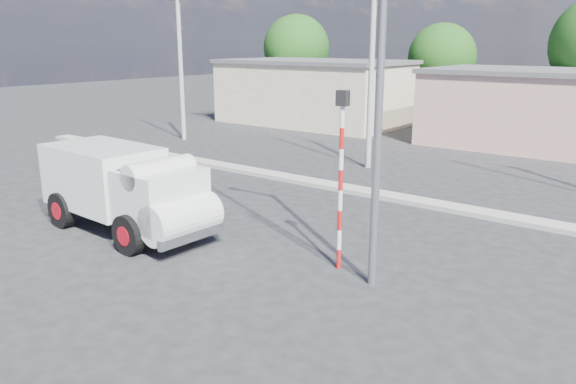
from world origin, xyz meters
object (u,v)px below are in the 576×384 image
Objects in this scene: truck at (126,188)px; cyclist at (186,204)px; traffic_pole at (341,166)px; streetlight at (374,64)px; bicycle at (187,220)px.

cyclist is (1.52, 0.89, -0.41)m from truck.
traffic_pole is (6.35, 1.47, 1.24)m from truck.
traffic_pole is 2.56m from streetlight.
truck is at bearing 100.64° from cyclist.
truck is 8.21m from streetlight.
traffic_pole is at bearing -102.82° from cyclist.
bicycle is 5.31m from traffic_pole.
streetlight reaches higher than truck.
traffic_pole is (4.82, 0.58, 2.15)m from bicycle.
cyclist is 0.43× the size of traffic_pole.
bicycle is at bearing -173.19° from traffic_pole.
streetlight is at bearing -106.88° from bicycle.
cyclist is at bearing 32.94° from truck.
bicycle is 0.39× the size of traffic_pole.
cyclist reaches higher than bicycle.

